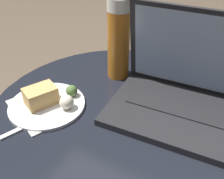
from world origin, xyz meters
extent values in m
cylinder|color=#9E9EA3|center=(0.00, 0.00, 0.24)|extent=(0.09, 0.09, 0.45)
cylinder|color=black|center=(0.00, 0.00, 0.47)|extent=(0.70, 0.70, 0.02)
cube|color=silver|center=(-0.20, -0.10, 0.48)|extent=(0.20, 0.17, 0.00)
cube|color=#232326|center=(0.13, 0.05, 0.49)|extent=(0.37, 0.25, 0.02)
cube|color=black|center=(0.13, 0.08, 0.50)|extent=(0.29, 0.13, 0.00)
cube|color=#232326|center=(0.13, 0.14, 0.61)|extent=(0.36, 0.06, 0.23)
cube|color=silver|center=(0.13, 0.14, 0.61)|extent=(0.33, 0.05, 0.21)
cylinder|color=#C6701E|center=(-0.10, 0.15, 0.58)|extent=(0.06, 0.06, 0.20)
cylinder|color=white|center=(-0.10, 0.15, 0.70)|extent=(0.07, 0.07, 0.04)
cylinder|color=white|center=(-0.19, -0.08, 0.49)|extent=(0.20, 0.20, 0.01)
cube|color=tan|center=(-0.20, -0.08, 0.51)|extent=(0.08, 0.09, 0.05)
sphere|color=beige|center=(-0.13, -0.07, 0.51)|extent=(0.04, 0.04, 0.04)
sphere|color=#4C6B33|center=(-0.15, -0.02, 0.51)|extent=(0.03, 0.03, 0.03)
cube|color=silver|center=(-0.18, -0.17, 0.48)|extent=(0.06, 0.12, 0.01)
cube|color=silver|center=(-0.15, -0.08, 0.48)|extent=(0.04, 0.06, 0.01)
camera|label=1|loc=(0.22, -0.47, 0.91)|focal=42.00mm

